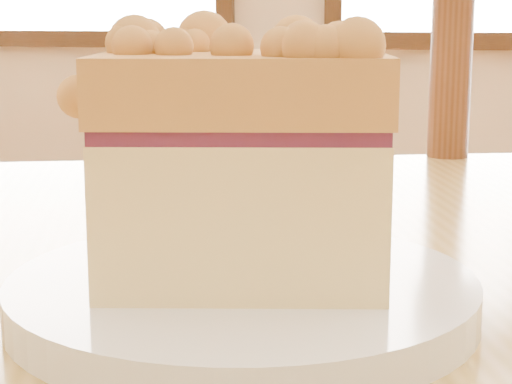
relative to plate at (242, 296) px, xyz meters
The scene contains 2 objects.
plate is the anchor object (origin of this frame).
cake_slice 0.07m from the plate, 64.47° to the left, with size 0.14×0.11×0.12m.
Camera 1 is at (-0.04, -0.20, 0.88)m, focal length 62.00 mm.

